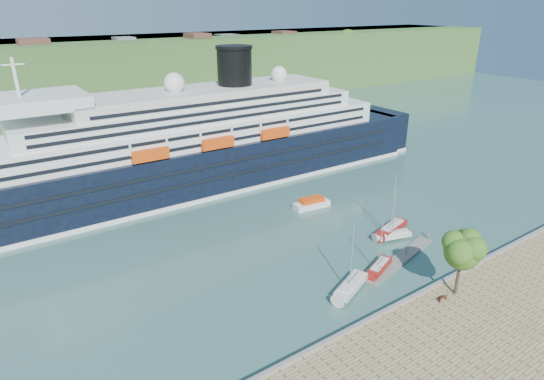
{
  "coord_description": "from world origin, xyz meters",
  "views": [
    {
      "loc": [
        -44.03,
        -29.45,
        35.44
      ],
      "look_at": [
        -2.47,
        30.0,
        5.8
      ],
      "focal_mm": 30.0,
      "sensor_mm": 36.0,
      "label": 1
    }
  ],
  "objects": [
    {
      "name": "sailboat_extra",
      "position": [
        11.08,
        14.42,
        5.03
      ],
      "size": [
        8.09,
        4.04,
        10.07
      ],
      "primitive_type": null,
      "rotation": [
        0.0,
        0.0,
        0.25
      ],
      "color": "maroon",
      "rests_on": "ground"
    },
    {
      "name": "far_hillside",
      "position": [
        0.0,
        145.0,
        12.0
      ],
      "size": [
        400.0,
        50.0,
        24.0
      ],
      "primitive_type": "cube",
      "color": "#2E5020",
      "rests_on": "ground"
    },
    {
      "name": "ground",
      "position": [
        0.0,
        0.0,
        0.0
      ],
      "size": [
        400.0,
        400.0,
        0.0
      ],
      "primitive_type": "plane",
      "color": "#325951",
      "rests_on": "ground"
    },
    {
      "name": "sailboat_white_near",
      "position": [
        -6.28,
        6.25,
        4.79
      ],
      "size": [
        7.65,
        4.69,
        9.58
      ],
      "primitive_type": null,
      "rotation": [
        0.0,
        0.0,
        0.38
      ],
      "color": "silver",
      "rests_on": "ground"
    },
    {
      "name": "sailboat_red",
      "position": [
        0.56,
        7.51,
        4.0
      ],
      "size": [
        6.4,
        3.8,
        8.0
      ],
      "primitive_type": null,
      "rotation": [
        0.0,
        0.0,
        0.36
      ],
      "color": "maroon",
      "rests_on": "ground"
    },
    {
      "name": "promenade_tree",
      "position": [
        3.42,
        -2.73,
        5.91
      ],
      "size": [
        5.93,
        5.93,
        9.83
      ],
      "primitive_type": null,
      "color": "#35631A",
      "rests_on": "promenade"
    },
    {
      "name": "sailboat_white_far",
      "position": [
        9.66,
        12.84,
        4.09
      ],
      "size": [
        6.57,
        3.47,
        8.18
      ],
      "primitive_type": null,
      "rotation": [
        0.0,
        0.0,
        -0.28
      ],
      "color": "silver",
      "rests_on": "ground"
    },
    {
      "name": "cruise_ship",
      "position": [
        -9.15,
        52.81,
        14.02
      ],
      "size": [
        125.19,
        20.85,
        28.03
      ],
      "primitive_type": null,
      "rotation": [
        0.0,
        0.0,
        -0.02
      ],
      "color": "black",
      "rests_on": "ground"
    },
    {
      "name": "tender_launch",
      "position": [
        6.82,
        30.26,
        0.98
      ],
      "size": [
        7.35,
        3.31,
        1.96
      ],
      "primitive_type": null,
      "rotation": [
        0.0,
        0.0,
        -0.13
      ],
      "color": "#D5430C",
      "rests_on": "ground"
    },
    {
      "name": "floating_pontoon",
      "position": [
        5.29,
        7.83,
        0.19
      ],
      "size": [
        17.39,
        5.86,
        0.39
      ],
      "primitive_type": null,
      "rotation": [
        0.0,
        0.0,
        0.22
      ],
      "color": "gray",
      "rests_on": "ground"
    },
    {
      "name": "park_bench",
      "position": [
        0.78,
        -2.68,
        1.43
      ],
      "size": [
        1.38,
        0.63,
        0.86
      ],
      "primitive_type": null,
      "rotation": [
        0.0,
        0.0,
        -0.06
      ],
      "color": "#4F2516",
      "rests_on": "promenade"
    },
    {
      "name": "quay_coping",
      "position": [
        0.0,
        -0.2,
        1.15
      ],
      "size": [
        220.0,
        0.5,
        0.3
      ],
      "primitive_type": "cube",
      "color": "slate",
      "rests_on": "promenade"
    }
  ]
}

